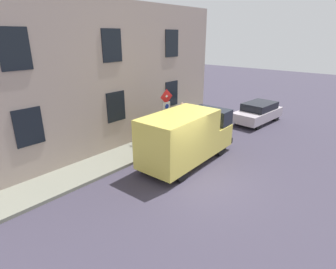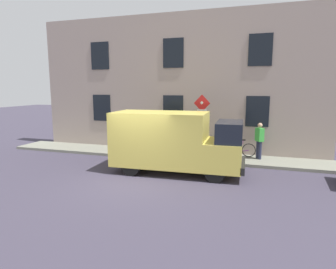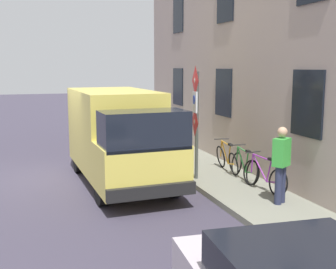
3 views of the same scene
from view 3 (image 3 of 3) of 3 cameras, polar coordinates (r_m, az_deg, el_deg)
The scene contains 9 objects.
ground_plane at distance 12.82m, azimuth -14.20°, elevation -5.49°, with size 80.00×80.00×0.00m, color #3B3646.
sidewalk_slab at distance 13.72m, azimuth 3.61°, elevation -3.97°, with size 1.95×17.65×0.14m, color gray.
building_facade at distance 13.93m, azimuth 8.90°, elevation 10.98°, with size 0.75×15.65×7.30m.
sign_post_stacked at distance 11.40m, azimuth 3.64°, elevation 3.21°, with size 0.18×0.56×2.92m.
delivery_van at distance 11.65m, azimuth -6.52°, elevation -0.01°, with size 2.23×5.41×2.50m.
bicycle_purple at distance 10.78m, azimuth 12.67°, elevation -5.37°, with size 0.46×1.71×0.89m.
bicycle_green at distance 11.65m, azimuth 10.07°, elevation -4.22°, with size 0.46×1.72×0.89m.
bicycle_orange at distance 12.54m, azimuth 7.84°, elevation -3.21°, with size 0.46×1.72×0.89m.
pedestrian at distance 9.74m, azimuth 14.84°, elevation -3.61°, with size 0.48×0.43×1.72m.
Camera 3 is at (-0.81, -12.40, 3.15)m, focal length 45.76 mm.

